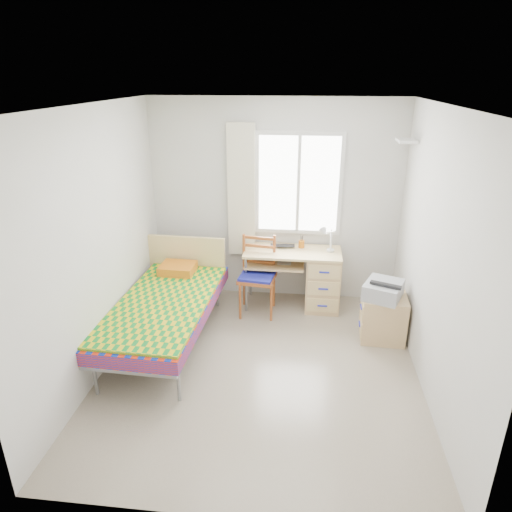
{
  "coord_description": "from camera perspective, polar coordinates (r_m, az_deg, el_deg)",
  "views": [
    {
      "loc": [
        0.4,
        -3.95,
        2.85
      ],
      "look_at": [
        -0.11,
        0.55,
        1.03
      ],
      "focal_mm": 32.0,
      "sensor_mm": 36.0,
      "label": 1
    }
  ],
  "objects": [
    {
      "name": "wall_left",
      "position": [
        4.69,
        -19.25,
        1.34
      ],
      "size": [
        0.0,
        3.5,
        3.5
      ],
      "primitive_type": "plane",
      "rotation": [
        1.57,
        0.0,
        1.57
      ],
      "color": "silver",
      "rests_on": "ground"
    },
    {
      "name": "wall_back",
      "position": [
        5.92,
        2.33,
        6.71
      ],
      "size": [
        3.2,
        0.0,
        3.2
      ],
      "primitive_type": "plane",
      "rotation": [
        1.57,
        0.0,
        0.0
      ],
      "color": "silver",
      "rests_on": "ground"
    },
    {
      "name": "pen_cup",
      "position": [
        5.88,
        5.7,
        1.49
      ],
      "size": [
        0.08,
        0.08,
        0.09
      ],
      "primitive_type": "cylinder",
      "rotation": [
        0.0,
        0.0,
        -0.08
      ],
      "color": "orange",
      "rests_on": "desk"
    },
    {
      "name": "book",
      "position": [
        5.88,
        2.68,
        -0.73
      ],
      "size": [
        0.18,
        0.25,
        0.02
      ],
      "primitive_type": "imported",
      "rotation": [
        0.0,
        0.0,
        0.02
      ],
      "color": "gray",
      "rests_on": "desk"
    },
    {
      "name": "wall_right",
      "position": [
        4.41,
        21.74,
        -0.31
      ],
      "size": [
        0.0,
        3.5,
        3.5
      ],
      "primitive_type": "plane",
      "rotation": [
        1.57,
        0.0,
        -1.57
      ],
      "color": "silver",
      "rests_on": "ground"
    },
    {
      "name": "ceiling",
      "position": [
        3.98,
        0.66,
        18.29
      ],
      "size": [
        3.5,
        3.5,
        0.0
      ],
      "primitive_type": "plane",
      "rotation": [
        3.14,
        0.0,
        0.0
      ],
      "color": "white",
      "rests_on": "wall_back"
    },
    {
      "name": "floating_shelf",
      "position": [
        5.5,
        18.31,
        13.53
      ],
      "size": [
        0.2,
        0.32,
        0.03
      ],
      "primitive_type": "cube",
      "color": "white",
      "rests_on": "wall_right"
    },
    {
      "name": "desk",
      "position": [
        5.91,
        7.65,
        -2.63
      ],
      "size": [
        1.22,
        0.57,
        0.76
      ],
      "rotation": [
        0.0,
        0.0,
        -0.01
      ],
      "color": "tan",
      "rests_on": "floor"
    },
    {
      "name": "window",
      "position": [
        5.83,
        5.33,
        8.91
      ],
      "size": [
        1.1,
        0.04,
        1.3
      ],
      "color": "white",
      "rests_on": "wall_back"
    },
    {
      "name": "laptop",
      "position": [
        5.86,
        3.33,
        1.1
      ],
      "size": [
        0.32,
        0.22,
        0.02
      ],
      "primitive_type": "imported",
      "rotation": [
        0.0,
        0.0,
        0.05
      ],
      "color": "black",
      "rests_on": "desk"
    },
    {
      "name": "chair",
      "position": [
        5.69,
        0.29,
        -1.88
      ],
      "size": [
        0.48,
        0.48,
        0.99
      ],
      "rotation": [
        0.0,
        0.0,
        -0.12
      ],
      "color": "#96431D",
      "rests_on": "floor"
    },
    {
      "name": "task_lamp",
      "position": [
        5.63,
        8.84,
        2.39
      ],
      "size": [
        0.22,
        0.31,
        0.37
      ],
      "rotation": [
        0.0,
        0.0,
        -0.09
      ],
      "color": "white",
      "rests_on": "desk"
    },
    {
      "name": "bed",
      "position": [
        5.22,
        -11.13,
        -5.98
      ],
      "size": [
        1.07,
        2.16,
        0.92
      ],
      "rotation": [
        0.0,
        0.0,
        -0.04
      ],
      "color": "gray",
      "rests_on": "floor"
    },
    {
      "name": "printer",
      "position": [
        5.25,
        15.63,
        -4.06
      ],
      "size": [
        0.51,
        0.54,
        0.19
      ],
      "rotation": [
        0.0,
        0.0,
        -0.39
      ],
      "color": "#ABADB4",
      "rests_on": "cabinet"
    },
    {
      "name": "curtain",
      "position": [
        5.86,
        -1.83,
        8.07
      ],
      "size": [
        0.35,
        0.05,
        1.7
      ],
      "primitive_type": "cube",
      "color": "beige",
      "rests_on": "wall_back"
    },
    {
      "name": "cabinet",
      "position": [
        5.43,
        15.57,
        -7.39
      ],
      "size": [
        0.51,
        0.46,
        0.53
      ],
      "rotation": [
        0.0,
        0.0,
        -0.05
      ],
      "color": "tan",
      "rests_on": "floor"
    },
    {
      "name": "floor",
      "position": [
        4.89,
        0.53,
        -13.77
      ],
      "size": [
        3.5,
        3.5,
        0.0
      ],
      "primitive_type": "plane",
      "color": "#BCAD93",
      "rests_on": "ground"
    }
  ]
}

